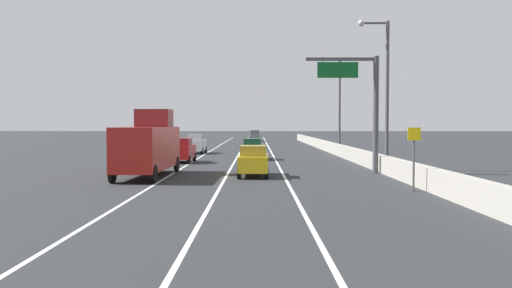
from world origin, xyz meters
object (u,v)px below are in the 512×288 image
lamp_post_right_second (384,84)px  lamp_post_right_third (337,99)px  box_truck (148,146)px  overhead_sign_gantry (364,99)px  car_yellow_1 (253,161)px  car_red_4 (182,150)px  car_green_0 (252,149)px  speed_advisory_sign (414,154)px  car_gray_2 (255,136)px  car_white_3 (196,144)px

lamp_post_right_second → lamp_post_right_third: 21.03m
lamp_post_right_third → box_truck: bearing=-120.7°
overhead_sign_gantry → car_yellow_1: 8.34m
lamp_post_right_second → car_red_4: lamp_post_right_second is taller
car_green_0 → speed_advisory_sign: bearing=-71.4°
lamp_post_right_third → lamp_post_right_second: bearing=-90.0°
speed_advisory_sign → lamp_post_right_third: lamp_post_right_third is taller
lamp_post_right_third → speed_advisory_sign: bearing=-92.2°
overhead_sign_gantry → car_gray_2: bearing=96.6°
car_green_0 → car_white_3: car_white_3 is taller
car_green_0 → car_red_4: 6.95m
box_truck → car_yellow_1: bearing=1.4°
car_yellow_1 → car_gray_2: size_ratio=0.97×
lamp_post_right_third → car_yellow_1: 27.28m
lamp_post_right_third → car_yellow_1: lamp_post_right_third is taller
lamp_post_right_second → car_gray_2: (-8.91, 60.43, -4.85)m
lamp_post_right_second → car_gray_2: lamp_post_right_second is taller
car_yellow_1 → car_gray_2: 64.75m
box_truck → car_white_3: bearing=89.9°
overhead_sign_gantry → lamp_post_right_third: 23.26m
speed_advisory_sign → car_white_3: bearing=112.9°
overhead_sign_gantry → car_red_4: (-13.01, 9.52, -3.73)m
car_gray_2 → car_yellow_1: bearing=-89.9°
car_gray_2 → car_red_4: car_red_4 is taller
overhead_sign_gantry → car_yellow_1: bearing=-163.0°
car_yellow_1 → car_red_4: bearing=116.8°
speed_advisory_sign → box_truck: bearing=152.5°
speed_advisory_sign → car_yellow_1: 10.56m
lamp_post_right_second → car_green_0: lamp_post_right_second is taller
overhead_sign_gantry → lamp_post_right_second: (1.72, 2.14, 1.12)m
speed_advisory_sign → car_red_4: speed_advisory_sign is taller
car_white_3 → car_red_4: bearing=-88.5°
car_green_0 → car_red_4: bearing=-145.6°
lamp_post_right_second → car_red_4: (-14.72, 7.38, -4.85)m
overhead_sign_gantry → car_yellow_1: overhead_sign_gantry is taller
lamp_post_right_third → car_red_4: size_ratio=2.47×
box_truck → car_gray_2: bearing=84.5°
lamp_post_right_second → car_green_0: (-8.99, 11.31, -4.91)m
box_truck → lamp_post_right_third: bearing=59.3°
car_gray_2 → car_red_4: bearing=-96.3°
speed_advisory_sign → car_gray_2: (-7.64, 72.09, -0.77)m
lamp_post_right_second → car_yellow_1: 10.98m
overhead_sign_gantry → speed_advisory_sign: 9.98m
speed_advisory_sign → car_green_0: size_ratio=0.65×
lamp_post_right_second → car_white_3: lamp_post_right_second is taller
car_white_3 → lamp_post_right_third: bearing=-0.0°
car_green_0 → car_yellow_1: size_ratio=1.06×
speed_advisory_sign → overhead_sign_gantry: bearing=92.7°
overhead_sign_gantry → speed_advisory_sign: overhead_sign_gantry is taller
car_gray_2 → car_white_3: car_white_3 is taller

